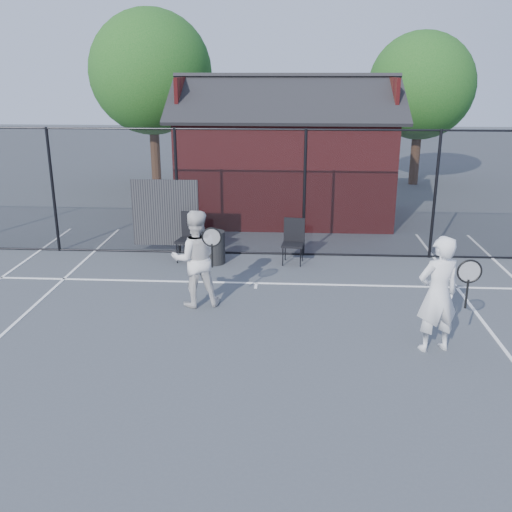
# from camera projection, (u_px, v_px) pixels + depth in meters

# --- Properties ---
(ground) EXTENTS (80.00, 80.00, 0.00)m
(ground) POSITION_uv_depth(u_px,v_px,m) (245.00, 350.00, 9.04)
(ground) COLOR #474C51
(ground) RESTS_ON ground
(court_lines) EXTENTS (11.02, 18.00, 0.01)m
(court_lines) POSITION_uv_depth(u_px,v_px,m) (238.00, 394.00, 7.79)
(court_lines) COLOR white
(court_lines) RESTS_ON ground
(fence) EXTENTS (22.04, 3.00, 3.00)m
(fence) POSITION_uv_depth(u_px,v_px,m) (249.00, 195.00, 13.37)
(fence) COLOR black
(fence) RESTS_ON ground
(clubhouse) EXTENTS (6.50, 4.36, 4.19)m
(clubhouse) POSITION_uv_depth(u_px,v_px,m) (285.00, 163.00, 17.07)
(clubhouse) COLOR maroon
(clubhouse) RESTS_ON ground
(tree_left) EXTENTS (4.48, 4.48, 6.44)m
(tree_left) POSITION_uv_depth(u_px,v_px,m) (151.00, 73.00, 20.84)
(tree_left) COLOR black
(tree_left) RESTS_ON ground
(tree_right) EXTENTS (3.97, 3.97, 5.70)m
(tree_right) POSITION_uv_depth(u_px,v_px,m) (421.00, 86.00, 21.36)
(tree_right) COLOR black
(tree_right) RESTS_ON ground
(player_front) EXTENTS (0.89, 0.70, 1.87)m
(player_front) POSITION_uv_depth(u_px,v_px,m) (438.00, 294.00, 8.77)
(player_front) COLOR white
(player_front) RESTS_ON ground
(player_back) EXTENTS (1.06, 0.90, 1.83)m
(player_back) POSITION_uv_depth(u_px,v_px,m) (195.00, 259.00, 10.53)
(player_back) COLOR silver
(player_back) RESTS_ON ground
(chair_left) EXTENTS (0.63, 0.65, 1.10)m
(chair_left) POSITION_uv_depth(u_px,v_px,m) (189.00, 238.00, 13.14)
(chair_left) COLOR black
(chair_left) RESTS_ON ground
(chair_right) EXTENTS (0.54, 0.56, 1.01)m
(chair_right) POSITION_uv_depth(u_px,v_px,m) (293.00, 243.00, 12.98)
(chair_right) COLOR black
(chair_right) RESTS_ON ground
(waste_bin) EXTENTS (0.56, 0.56, 0.75)m
(waste_bin) POSITION_uv_depth(u_px,v_px,m) (214.00, 247.00, 13.06)
(waste_bin) COLOR black
(waste_bin) RESTS_ON ground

